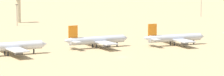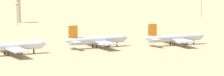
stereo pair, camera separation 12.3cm
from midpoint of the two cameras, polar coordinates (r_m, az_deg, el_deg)
name	(u,v)px [view 1 (the left image)]	position (r m, az deg, el deg)	size (l,w,h in m)	color
ground	(123,57)	(320.23, 0.91, -1.65)	(4000.00, 4000.00, 0.00)	tan
parked_jet_yellow_3	(8,47)	(328.49, -8.93, -0.74)	(40.47, 34.04, 13.37)	silver
parked_jet_orange_4	(96,40)	(350.58, -1.37, -0.19)	(38.23, 32.18, 12.63)	silver
parked_jet_orange_5	(174,38)	(361.50, 5.37, 0.00)	(37.44, 31.37, 12.39)	silver
control_tower	(18,4)	(481.92, -8.08, 2.92)	(5.20, 5.20, 22.51)	#C6B793
light_pole_west	(17,13)	(461.86, -8.21, 2.12)	(1.80, 0.50, 14.85)	#59595E
light_pole_mid	(201,4)	(524.81, 7.69, 2.90)	(1.80, 0.50, 17.69)	#59595E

